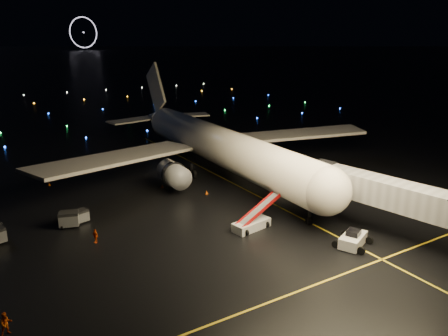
{
  "coord_description": "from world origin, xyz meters",
  "views": [
    {
      "loc": [
        -22.68,
        -35.72,
        21.9
      ],
      "look_at": [
        6.48,
        12.0,
        5.0
      ],
      "focal_mm": 35.0,
      "sensor_mm": 36.0,
      "label": 1
    }
  ],
  "objects_px": {
    "crew_b": "(6,324)",
    "baggage_cart_0": "(69,219)",
    "crew_c": "(95,236)",
    "pushback_tug": "(353,238)",
    "belt_loader": "(251,216)",
    "baggage_cart_1": "(80,216)",
    "airliner": "(209,122)"
  },
  "relations": [
    {
      "from": "belt_loader",
      "to": "baggage_cart_1",
      "type": "bearing_deg",
      "value": 133.72
    },
    {
      "from": "baggage_cart_1",
      "to": "pushback_tug",
      "type": "bearing_deg",
      "value": -58.14
    },
    {
      "from": "airliner",
      "to": "baggage_cart_1",
      "type": "relative_size",
      "value": 31.15
    },
    {
      "from": "crew_b",
      "to": "baggage_cart_1",
      "type": "distance_m",
      "value": 21.01
    },
    {
      "from": "crew_b",
      "to": "baggage_cart_1",
      "type": "height_order",
      "value": "crew_b"
    },
    {
      "from": "pushback_tug",
      "to": "crew_b",
      "type": "bearing_deg",
      "value": 149.64
    },
    {
      "from": "airliner",
      "to": "pushback_tug",
      "type": "xyz_separation_m",
      "value": [
        -0.54,
        -32.4,
        -7.46
      ]
    },
    {
      "from": "airliner",
      "to": "belt_loader",
      "type": "relative_size",
      "value": 8.44
    },
    {
      "from": "pushback_tug",
      "to": "belt_loader",
      "type": "distance_m",
      "value": 11.66
    },
    {
      "from": "airliner",
      "to": "pushback_tug",
      "type": "relative_size",
      "value": 15.3
    },
    {
      "from": "crew_c",
      "to": "baggage_cart_1",
      "type": "relative_size",
      "value": 0.86
    },
    {
      "from": "belt_loader",
      "to": "crew_c",
      "type": "height_order",
      "value": "belt_loader"
    },
    {
      "from": "baggage_cart_0",
      "to": "baggage_cart_1",
      "type": "height_order",
      "value": "baggage_cart_0"
    },
    {
      "from": "crew_b",
      "to": "baggage_cart_1",
      "type": "bearing_deg",
      "value": 54.42
    },
    {
      "from": "pushback_tug",
      "to": "belt_loader",
      "type": "relative_size",
      "value": 0.55
    },
    {
      "from": "crew_b",
      "to": "baggage_cart_0",
      "type": "height_order",
      "value": "baggage_cart_0"
    },
    {
      "from": "pushback_tug",
      "to": "baggage_cart_0",
      "type": "distance_m",
      "value": 32.93
    },
    {
      "from": "crew_c",
      "to": "baggage_cart_0",
      "type": "height_order",
      "value": "baggage_cart_0"
    },
    {
      "from": "crew_b",
      "to": "crew_c",
      "type": "relative_size",
      "value": 1.16
    },
    {
      "from": "airliner",
      "to": "belt_loader",
      "type": "distance_m",
      "value": 25.17
    },
    {
      "from": "crew_c",
      "to": "crew_b",
      "type": "bearing_deg",
      "value": -61.29
    },
    {
      "from": "airliner",
      "to": "crew_c",
      "type": "height_order",
      "value": "airliner"
    },
    {
      "from": "baggage_cart_0",
      "to": "belt_loader",
      "type": "bearing_deg",
      "value": -14.18
    },
    {
      "from": "baggage_cart_1",
      "to": "airliner",
      "type": "bearing_deg",
      "value": 7.88
    },
    {
      "from": "crew_b",
      "to": "baggage_cart_1",
      "type": "relative_size",
      "value": 0.99
    },
    {
      "from": "airliner",
      "to": "crew_b",
      "type": "relative_size",
      "value": 31.37
    },
    {
      "from": "belt_loader",
      "to": "crew_c",
      "type": "relative_size",
      "value": 4.29
    },
    {
      "from": "baggage_cart_0",
      "to": "baggage_cart_1",
      "type": "distance_m",
      "value": 1.53
    },
    {
      "from": "crew_b",
      "to": "baggage_cart_0",
      "type": "bearing_deg",
      "value": 57.12
    },
    {
      "from": "crew_b",
      "to": "baggage_cart_0",
      "type": "relative_size",
      "value": 0.84
    },
    {
      "from": "baggage_cart_1",
      "to": "crew_c",
      "type": "bearing_deg",
      "value": -104.94
    },
    {
      "from": "airliner",
      "to": "pushback_tug",
      "type": "distance_m",
      "value": 33.26
    }
  ]
}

